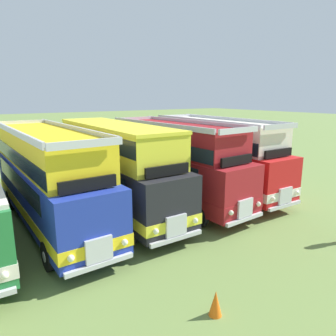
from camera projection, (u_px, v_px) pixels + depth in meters
ground_plane at (55, 229)px, 14.08m from camera, size 200.00×200.00×0.00m
bus_fourth_in_row at (48, 176)px, 13.92m from camera, size 2.81×10.80×4.52m
bus_fifth_in_row at (116, 165)px, 15.63m from camera, size 2.67×10.28×4.49m
bus_sixth_in_row at (175, 161)px, 17.09m from camera, size 3.01×9.79×4.52m
bus_seventh_in_row at (215, 154)px, 19.18m from camera, size 2.78×10.24×4.52m
cone_mid_row at (216, 303)px, 8.48m from camera, size 0.36×0.36×0.73m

